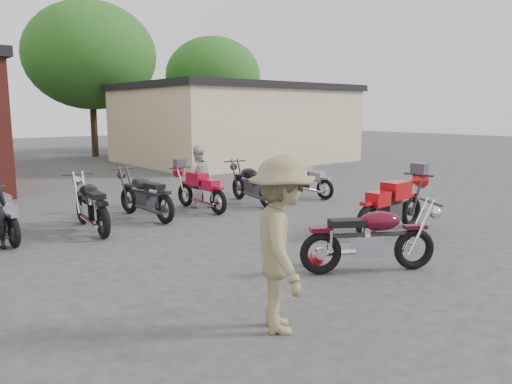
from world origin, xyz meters
TOP-DOWN VIEW (x-y plane):
  - ground at (0.00, 0.00)m, footprint 90.00×90.00m
  - stucco_building at (8.50, 15.00)m, footprint 10.00×8.00m
  - tree_2 at (4.00, 22.00)m, footprint 7.04×7.04m
  - tree_3 at (12.00, 22.00)m, footprint 6.08×6.08m
  - vintage_motorcycle at (-0.39, -0.53)m, footprint 2.18×1.66m
  - sportbike at (1.98, 0.80)m, footprint 2.24×0.86m
  - helmet at (-0.82, 0.23)m, footprint 0.31×0.31m
  - person_light at (0.39, 5.70)m, footprint 0.97×0.89m
  - person_tan at (-2.88, -1.21)m, footprint 1.33×1.50m
  - row_bike_1 at (-4.41, 5.20)m, footprint 0.67×1.87m
  - row_bike_2 at (-2.76, 4.91)m, footprint 0.92×2.21m
  - row_bike_3 at (-1.32, 5.33)m, footprint 0.89×2.20m
  - row_bike_4 at (0.21, 5.33)m, footprint 0.74×2.00m
  - row_bike_5 at (1.83, 5.27)m, footprint 1.00×2.18m
  - row_bike_6 at (3.71, 5.08)m, footprint 0.83×1.92m

SIDE VIEW (x-z plane):
  - ground at x=0.00m, z-range 0.00..0.00m
  - helmet at x=-0.82m, z-range 0.00..0.23m
  - row_bike_1 at x=-4.41m, z-range 0.00..1.07m
  - row_bike_6 at x=3.71m, z-range 0.00..1.08m
  - row_bike_4 at x=0.21m, z-range 0.00..1.15m
  - row_bike_5 at x=1.83m, z-range 0.00..1.22m
  - vintage_motorcycle at x=-0.39m, z-range 0.00..1.23m
  - row_bike_2 at x=-2.76m, z-range 0.00..1.25m
  - row_bike_3 at x=-1.32m, z-range 0.00..1.25m
  - sportbike at x=1.98m, z-range 0.00..1.28m
  - person_light at x=0.39m, z-range 0.00..1.62m
  - person_tan at x=-2.88m, z-range 0.00..2.02m
  - stucco_building at x=8.50m, z-range 0.00..3.50m
  - tree_3 at x=12.00m, z-range 0.00..7.60m
  - tree_2 at x=4.00m, z-range 0.00..8.80m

